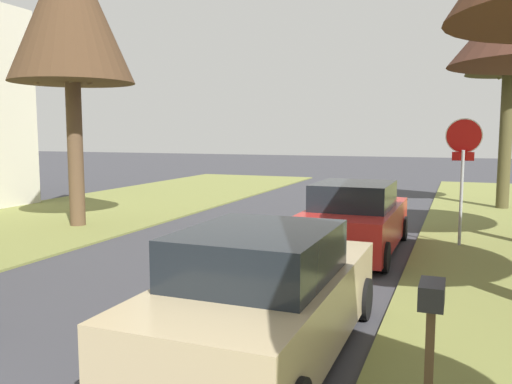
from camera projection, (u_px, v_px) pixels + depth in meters
stop_sign_far at (463, 154)px, 12.05m from camera, size 0.81×0.49×2.95m
street_tree_right_far at (512, 25)px, 17.68m from camera, size 2.85×2.85×8.10m
street_tree_left_mid_b at (70, 11)px, 14.32m from camera, size 3.39×3.39×7.99m
parked_sedan_tan at (264, 297)px, 6.23m from camera, size 1.96×4.41×1.57m
parked_sedan_red at (355, 220)px, 11.80m from camera, size 1.96×4.41×1.57m
curbside_mailbox at (431, 310)px, 4.78m from camera, size 0.22×0.44×1.27m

